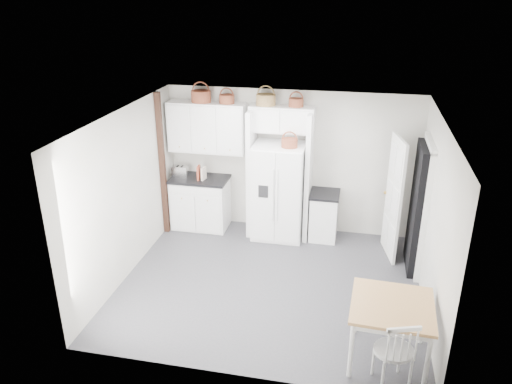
# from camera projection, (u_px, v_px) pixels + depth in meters

# --- Properties ---
(floor) EXTENTS (4.50, 4.50, 0.00)m
(floor) POSITION_uv_depth(u_px,v_px,m) (270.00, 283.00, 7.68)
(floor) COLOR #373540
(floor) RESTS_ON ground
(ceiling) EXTENTS (4.50, 4.50, 0.00)m
(ceiling) POSITION_uv_depth(u_px,v_px,m) (272.00, 118.00, 6.68)
(ceiling) COLOR white
(ceiling) RESTS_ON wall_back
(wall_back) EXTENTS (4.50, 0.00, 4.50)m
(wall_back) POSITION_uv_depth(u_px,v_px,m) (291.00, 162.00, 8.99)
(wall_back) COLOR #AEABA0
(wall_back) RESTS_ON floor
(wall_left) EXTENTS (0.00, 4.00, 4.00)m
(wall_left) POSITION_uv_depth(u_px,v_px,m) (126.00, 194.00, 7.61)
(wall_left) COLOR #AEABA0
(wall_left) RESTS_ON floor
(wall_right) EXTENTS (0.00, 4.00, 4.00)m
(wall_right) POSITION_uv_depth(u_px,v_px,m) (434.00, 221.00, 6.75)
(wall_right) COLOR #AEABA0
(wall_right) RESTS_ON floor
(refrigerator) EXTENTS (0.89, 0.72, 1.73)m
(refrigerator) POSITION_uv_depth(u_px,v_px,m) (279.00, 191.00, 8.84)
(refrigerator) COLOR white
(refrigerator) RESTS_ON floor
(base_cab_left) EXTENTS (1.01, 0.64, 0.94)m
(base_cab_left) POSITION_uv_depth(u_px,v_px,m) (201.00, 203.00, 9.35)
(base_cab_left) COLOR white
(base_cab_left) RESTS_ON floor
(base_cab_right) EXTENTS (0.47, 0.57, 0.83)m
(base_cab_right) POSITION_uv_depth(u_px,v_px,m) (324.00, 216.00, 8.93)
(base_cab_right) COLOR white
(base_cab_right) RESTS_ON floor
(dining_table) EXTENTS (1.00, 1.00, 0.80)m
(dining_table) POSITION_uv_depth(u_px,v_px,m) (389.00, 332.00, 5.99)
(dining_table) COLOR #A97B35
(dining_table) RESTS_ON floor
(windsor_chair) EXTENTS (0.56, 0.54, 0.93)m
(windsor_chair) POSITION_uv_depth(u_px,v_px,m) (394.00, 350.00, 5.60)
(windsor_chair) COLOR white
(windsor_chair) RESTS_ON floor
(counter_left) EXTENTS (1.05, 0.68, 0.04)m
(counter_left) POSITION_uv_depth(u_px,v_px,m) (200.00, 179.00, 9.16)
(counter_left) COLOR black
(counter_left) RESTS_ON base_cab_left
(counter_right) EXTENTS (0.51, 0.60, 0.04)m
(counter_right) POSITION_uv_depth(u_px,v_px,m) (325.00, 194.00, 8.76)
(counter_right) COLOR black
(counter_right) RESTS_ON base_cab_right
(toaster) EXTENTS (0.29, 0.17, 0.20)m
(toaster) POSITION_uv_depth(u_px,v_px,m) (180.00, 171.00, 9.18)
(toaster) COLOR silver
(toaster) RESTS_ON counter_left
(cookbook_red) EXTENTS (0.06, 0.18, 0.26)m
(cookbook_red) POSITION_uv_depth(u_px,v_px,m) (199.00, 173.00, 9.03)
(cookbook_red) COLOR #933824
(cookbook_red) RESTS_ON counter_left
(cookbook_cream) EXTENTS (0.06, 0.16, 0.23)m
(cookbook_cream) POSITION_uv_depth(u_px,v_px,m) (204.00, 174.00, 9.01)
(cookbook_cream) COLOR beige
(cookbook_cream) RESTS_ON counter_left
(basket_upper_b) EXTENTS (0.35, 0.35, 0.20)m
(basket_upper_b) POSITION_uv_depth(u_px,v_px,m) (201.00, 96.00, 8.69)
(basket_upper_b) COLOR maroon
(basket_upper_b) RESTS_ON upper_cabinet
(basket_upper_c) EXTENTS (0.27, 0.27, 0.15)m
(basket_upper_c) POSITION_uv_depth(u_px,v_px,m) (227.00, 99.00, 8.61)
(basket_upper_c) COLOR maroon
(basket_upper_c) RESTS_ON upper_cabinet
(basket_bridge_a) EXTENTS (0.33, 0.33, 0.19)m
(basket_bridge_a) POSITION_uv_depth(u_px,v_px,m) (266.00, 100.00, 8.48)
(basket_bridge_a) COLOR brown
(basket_bridge_a) RESTS_ON bridge_cabinet
(basket_bridge_b) EXTENTS (0.25, 0.25, 0.14)m
(basket_bridge_b) POSITION_uv_depth(u_px,v_px,m) (296.00, 102.00, 8.39)
(basket_bridge_b) COLOR maroon
(basket_bridge_b) RESTS_ON bridge_cabinet
(basket_fridge_b) EXTENTS (0.28, 0.28, 0.15)m
(basket_fridge_b) POSITION_uv_depth(u_px,v_px,m) (289.00, 143.00, 8.36)
(basket_fridge_b) COLOR maroon
(basket_fridge_b) RESTS_ON refrigerator
(upper_cabinet) EXTENTS (1.40, 0.34, 0.90)m
(upper_cabinet) POSITION_uv_depth(u_px,v_px,m) (207.00, 127.00, 8.89)
(upper_cabinet) COLOR white
(upper_cabinet) RESTS_ON wall_back
(bridge_cabinet) EXTENTS (1.12, 0.34, 0.45)m
(bridge_cabinet) POSITION_uv_depth(u_px,v_px,m) (282.00, 119.00, 8.54)
(bridge_cabinet) COLOR white
(bridge_cabinet) RESTS_ON wall_back
(fridge_panel_left) EXTENTS (0.08, 0.60, 2.30)m
(fridge_panel_left) POSITION_uv_depth(u_px,v_px,m) (252.00, 173.00, 8.90)
(fridge_panel_left) COLOR white
(fridge_panel_left) RESTS_ON floor
(fridge_panel_right) EXTENTS (0.08, 0.60, 2.30)m
(fridge_panel_right) POSITION_uv_depth(u_px,v_px,m) (309.00, 177.00, 8.71)
(fridge_panel_right) COLOR white
(fridge_panel_right) RESTS_ON floor
(trim_post) EXTENTS (0.09, 0.09, 2.60)m
(trim_post) POSITION_uv_depth(u_px,v_px,m) (162.00, 165.00, 8.82)
(trim_post) COLOR black
(trim_post) RESTS_ON floor
(doorway_void) EXTENTS (0.18, 0.85, 2.05)m
(doorway_void) POSITION_uv_depth(u_px,v_px,m) (418.00, 209.00, 7.78)
(doorway_void) COLOR black
(doorway_void) RESTS_ON floor
(door_slab) EXTENTS (0.21, 0.79, 2.05)m
(door_slab) POSITION_uv_depth(u_px,v_px,m) (394.00, 198.00, 8.15)
(door_slab) COLOR white
(door_slab) RESTS_ON floor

